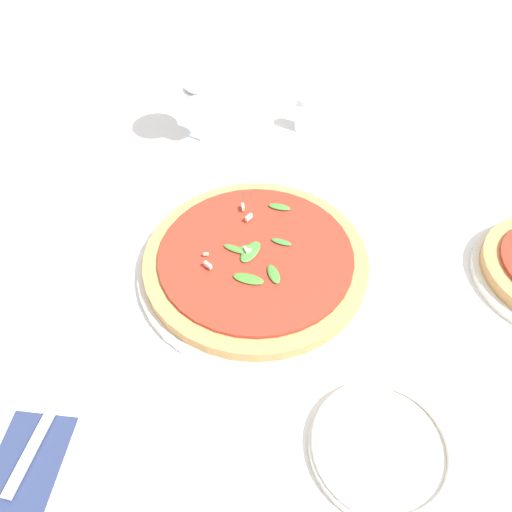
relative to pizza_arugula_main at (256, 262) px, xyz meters
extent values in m
plane|color=silver|center=(-0.03, 0.04, -0.02)|extent=(6.00, 6.00, 0.00)
cylinder|color=silver|center=(0.00, 0.00, -0.01)|extent=(0.34, 0.34, 0.01)
cylinder|color=#B7844C|center=(0.00, 0.00, 0.00)|extent=(0.32, 0.32, 0.02)
cylinder|color=#A82D1E|center=(0.00, 0.00, 0.02)|extent=(0.28, 0.28, 0.01)
ellipsoid|color=#3E8035|center=(0.00, -0.01, 0.02)|extent=(0.05, 0.04, 0.01)
ellipsoid|color=#407E32|center=(-0.09, 0.04, 0.02)|extent=(0.02, 0.04, 0.01)
ellipsoid|color=#3B8337|center=(-0.02, 0.04, 0.02)|extent=(0.02, 0.03, 0.01)
ellipsoid|color=#448231|center=(-0.01, -0.01, 0.02)|extent=(0.02, 0.03, 0.01)
ellipsoid|color=#418230|center=(0.04, 0.02, 0.02)|extent=(0.04, 0.02, 0.01)
ellipsoid|color=#43842E|center=(0.05, -0.01, 0.02)|extent=(0.03, 0.05, 0.01)
ellipsoid|color=#457F31|center=(-0.01, -0.03, 0.02)|extent=(0.03, 0.04, 0.01)
cube|color=beige|center=(0.03, -0.07, 0.03)|extent=(0.01, 0.01, 0.01)
cube|color=beige|center=(0.01, -0.07, 0.03)|extent=(0.00, 0.01, 0.00)
cube|color=beige|center=(0.00, -0.01, 0.03)|extent=(0.00, 0.01, 0.00)
cube|color=beige|center=(-0.06, -0.01, 0.03)|extent=(0.01, 0.01, 0.01)
cube|color=beige|center=(-0.09, -0.02, 0.03)|extent=(0.01, 0.00, 0.01)
cube|color=beige|center=(0.00, -0.01, 0.03)|extent=(0.01, 0.01, 0.01)
cylinder|color=white|center=(-0.32, -0.10, -0.01)|extent=(0.08, 0.08, 0.00)
cylinder|color=white|center=(-0.32, -0.10, 0.02)|extent=(0.01, 0.01, 0.07)
cone|color=white|center=(-0.32, -0.10, 0.10)|extent=(0.09, 0.09, 0.08)
cylinder|color=white|center=(-0.32, -0.10, 0.08)|extent=(0.05, 0.05, 0.03)
cube|color=navy|center=(0.28, -0.25, -0.01)|extent=(0.12, 0.09, 0.01)
cube|color=silver|center=(0.24, -0.24, -0.01)|extent=(0.14, 0.04, 0.00)
cylinder|color=silver|center=(0.26, 0.14, -0.01)|extent=(0.16, 0.16, 0.01)
torus|color=silver|center=(0.26, 0.14, 0.00)|extent=(0.15, 0.15, 0.01)
cylinder|color=silver|center=(-0.36, 0.09, 0.01)|extent=(0.03, 0.03, 0.06)
cylinder|color=#B7B7BF|center=(-0.36, 0.09, 0.04)|extent=(0.03, 0.03, 0.01)
camera|label=1|loc=(0.47, 0.00, 0.54)|focal=35.00mm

